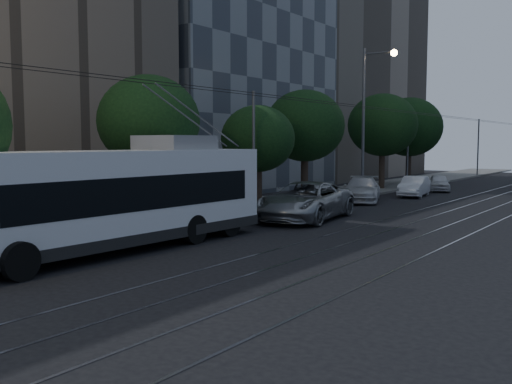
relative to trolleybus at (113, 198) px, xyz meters
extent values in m
plane|color=black|center=(3.92, -0.25, -1.77)|extent=(120.00, 120.00, 0.00)
cube|color=slate|center=(-3.58, 19.75, -1.69)|extent=(5.00, 90.00, 0.15)
cube|color=gray|center=(4.20, 19.75, -1.76)|extent=(0.08, 90.00, 0.02)
cube|color=gray|center=(5.64, 19.75, -1.76)|extent=(0.08, 90.00, 0.02)
cube|color=gray|center=(7.20, 19.75, -1.76)|extent=(0.08, 90.00, 0.02)
cylinder|color=black|center=(0.07, 19.75, 3.83)|extent=(0.02, 90.00, 0.02)
cylinder|color=black|center=(0.77, 19.75, 3.83)|extent=(0.02, 90.00, 0.02)
cylinder|color=#5F5F62|center=(-1.38, 9.75, 1.23)|extent=(0.14, 0.14, 6.00)
cylinder|color=#5F5F62|center=(-1.38, 29.75, 1.23)|extent=(0.14, 0.14, 6.00)
cylinder|color=#5F5F62|center=(-1.38, 49.75, 1.23)|extent=(0.14, 0.14, 6.00)
cube|color=#3B414B|center=(-15.08, 21.75, 11.23)|extent=(14.00, 18.00, 26.00)
cube|color=gray|center=(-15.08, 41.75, 15.23)|extent=(14.00, 22.00, 34.00)
cube|color=white|center=(0.00, -0.17, 0.07)|extent=(3.03, 12.49, 2.95)
cube|color=black|center=(0.00, -0.17, -1.25)|extent=(3.07, 12.53, 0.36)
cube|color=black|center=(0.00, 0.34, 0.20)|extent=(3.01, 9.91, 1.09)
cube|color=black|center=(0.00, 6.00, 0.30)|extent=(2.14, 0.15, 1.03)
cube|color=gray|center=(0.00, 2.93, 1.80)|extent=(2.31, 2.35, 0.52)
cylinder|color=#5F5F62|center=(-0.31, 4.02, 2.74)|extent=(0.06, 4.68, 2.24)
cylinder|color=#5F5F62|center=(0.31, 4.02, 2.74)|extent=(0.06, 4.68, 2.24)
cylinder|color=black|center=(1.27, -4.14, -1.25)|extent=(0.31, 1.03, 1.03)
cylinder|color=black|center=(-1.27, 2.56, -1.25)|extent=(0.31, 1.03, 1.03)
cylinder|color=black|center=(1.27, 2.56, -1.25)|extent=(0.31, 1.03, 1.03)
cylinder|color=black|center=(-1.27, 4.54, -1.25)|extent=(0.31, 1.03, 1.03)
cylinder|color=black|center=(1.27, 4.54, -1.25)|extent=(0.31, 1.03, 1.03)
imported|color=#9A9DA1|center=(1.22, 10.25, -0.89)|extent=(3.78, 6.66, 1.75)
imported|color=silver|center=(-0.38, 13.75, -1.07)|extent=(2.46, 4.36, 1.40)
imported|color=#BABBBF|center=(-0.20, 19.25, -1.02)|extent=(3.80, 5.51, 1.48)
imported|color=white|center=(1.22, 24.25, -1.09)|extent=(2.04, 4.24, 1.34)
imported|color=silver|center=(1.22, 29.32, -1.15)|extent=(2.64, 3.88, 1.23)
cylinder|color=black|center=(-3.08, 4.59, -0.34)|extent=(0.44, 0.44, 2.85)
ellipsoid|color=black|center=(-3.08, 4.59, 2.70)|extent=(4.31, 4.31, 3.88)
cylinder|color=black|center=(-2.58, 11.78, -0.60)|extent=(0.44, 0.44, 2.32)
ellipsoid|color=black|center=(-2.58, 11.78, 2.00)|extent=(3.85, 3.85, 3.47)
cylinder|color=black|center=(-2.79, 16.86, -0.37)|extent=(0.44, 0.44, 2.79)
ellipsoid|color=black|center=(-2.79, 16.86, 2.79)|extent=(4.71, 4.71, 4.24)
cylinder|color=black|center=(-2.58, 27.74, -0.30)|extent=(0.44, 0.44, 2.93)
ellipsoid|color=black|center=(-2.58, 27.74, 3.10)|extent=(5.16, 5.16, 4.64)
cylinder|color=black|center=(-2.58, 33.18, -0.35)|extent=(0.44, 0.44, 2.82)
ellipsoid|color=black|center=(-2.58, 33.18, 3.06)|extent=(5.35, 5.35, 4.82)
cylinder|color=#5F5F62|center=(-1.88, 22.92, 3.12)|extent=(0.20, 0.20, 9.77)
cylinder|color=#5F5F62|center=(-0.80, 22.92, 7.62)|extent=(2.15, 0.12, 0.12)
sphere|color=#EAC280|center=(0.17, 22.92, 7.52)|extent=(0.44, 0.44, 0.44)
camera|label=1|loc=(14.66, -12.33, 1.82)|focal=40.00mm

